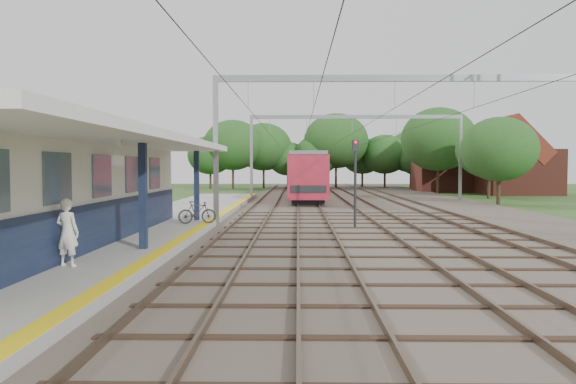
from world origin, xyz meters
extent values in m
plane|color=#2D4C1E|center=(0.00, 0.00, 0.00)|extent=(160.00, 160.00, 0.00)
cube|color=#473D33|center=(4.00, 30.00, 0.05)|extent=(18.00, 90.00, 0.10)
cube|color=gray|center=(-7.50, 14.00, 0.17)|extent=(5.00, 52.00, 0.35)
cube|color=yellow|center=(-5.25, 14.00, 0.35)|extent=(0.45, 52.00, 0.01)
cube|color=beige|center=(-8.90, 7.00, 2.05)|extent=(3.20, 18.00, 3.40)
cube|color=#101A34|center=(-7.28, 7.00, 1.05)|extent=(0.06, 18.00, 1.40)
cube|color=slate|center=(-7.27, 7.00, 2.55)|extent=(0.05, 16.00, 1.30)
cube|color=#101A34|center=(-5.90, 6.00, 1.95)|extent=(0.22, 0.22, 3.20)
cube|color=#101A34|center=(-5.90, 15.00, 1.95)|extent=(0.22, 0.22, 3.20)
cube|color=silver|center=(-7.80, 6.00, 3.67)|extent=(6.40, 20.00, 0.24)
cube|color=white|center=(-6.00, 4.00, 3.00)|extent=(0.06, 0.85, 0.26)
cube|color=brown|center=(-4.22, 30.00, 0.17)|extent=(0.07, 88.00, 0.15)
cube|color=brown|center=(-2.78, 30.00, 0.17)|extent=(0.07, 88.00, 0.15)
cube|color=brown|center=(-1.22, 30.00, 0.17)|extent=(0.07, 88.00, 0.15)
cube|color=brown|center=(0.22, 30.00, 0.17)|extent=(0.07, 88.00, 0.15)
cube|color=brown|center=(2.48, 30.00, 0.17)|extent=(0.07, 88.00, 0.15)
cube|color=brown|center=(3.92, 30.00, 0.17)|extent=(0.07, 88.00, 0.15)
cube|color=brown|center=(6.08, 30.00, 0.17)|extent=(0.07, 88.00, 0.15)
cube|color=brown|center=(7.52, 30.00, 0.17)|extent=(0.07, 88.00, 0.15)
cube|color=gray|center=(-5.00, 15.00, 3.50)|extent=(0.22, 0.22, 7.00)
cube|color=gray|center=(3.50, 15.00, 6.85)|extent=(17.00, 0.20, 0.30)
cube|color=gray|center=(-5.00, 35.00, 3.50)|extent=(0.22, 0.22, 7.00)
cube|color=gray|center=(12.00, 35.00, 3.50)|extent=(0.22, 0.22, 7.00)
cube|color=gray|center=(3.50, 35.00, 6.85)|extent=(17.00, 0.20, 0.30)
cylinder|color=black|center=(-3.50, 30.00, 5.50)|extent=(0.02, 88.00, 0.02)
cylinder|color=black|center=(-0.50, 30.00, 5.50)|extent=(0.02, 88.00, 0.02)
cylinder|color=black|center=(3.20, 30.00, 5.50)|extent=(0.02, 88.00, 0.02)
cylinder|color=black|center=(6.80, 30.00, 5.50)|extent=(0.02, 88.00, 0.02)
cylinder|color=#382619|center=(-10.00, 61.00, 1.44)|extent=(0.28, 0.28, 2.88)
ellipsoid|color=#1C4117|center=(-10.00, 61.00, 4.96)|extent=(6.72, 6.72, 5.76)
cylinder|color=#382619|center=(-4.00, 63.00, 1.26)|extent=(0.28, 0.28, 2.52)
ellipsoid|color=#1C4117|center=(-4.00, 63.00, 4.34)|extent=(5.88, 5.88, 5.04)
cylinder|color=#382619|center=(2.00, 60.00, 1.62)|extent=(0.28, 0.28, 3.24)
ellipsoid|color=#1C4117|center=(2.00, 60.00, 5.58)|extent=(7.56, 7.56, 6.48)
cylinder|color=#382619|center=(8.00, 62.00, 1.35)|extent=(0.28, 0.28, 2.70)
ellipsoid|color=#1C4117|center=(8.00, 62.00, 4.65)|extent=(6.30, 6.30, 5.40)
cylinder|color=#382619|center=(14.50, 38.00, 1.26)|extent=(0.28, 0.28, 2.52)
ellipsoid|color=#1C4117|center=(14.50, 38.00, 4.34)|extent=(5.88, 5.88, 5.04)
cylinder|color=#382619|center=(15.00, 54.00, 1.44)|extent=(0.28, 0.28, 2.88)
ellipsoid|color=#1C4117|center=(15.00, 54.00, 4.96)|extent=(6.72, 6.72, 5.76)
cube|color=brown|center=(21.00, 46.00, 2.25)|extent=(7.00, 6.00, 4.50)
cube|color=maroon|center=(21.00, 46.00, 5.40)|extent=(4.99, 6.12, 4.99)
cube|color=brown|center=(16.00, 52.00, 2.50)|extent=(8.00, 6.00, 5.00)
cube|color=maroon|center=(16.00, 52.00, 5.90)|extent=(5.52, 6.12, 5.52)
imported|color=silver|center=(-6.97, 2.99, 1.20)|extent=(0.70, 0.55, 1.70)
imported|color=black|center=(-5.60, 13.43, 0.84)|extent=(1.70, 0.92, 0.98)
cube|color=black|center=(-0.50, 35.84, 0.32)|extent=(2.29, 16.32, 0.44)
cube|color=maroon|center=(-0.50, 35.84, 2.10)|extent=(2.86, 17.74, 3.10)
cube|color=black|center=(-0.50, 35.84, 2.42)|extent=(2.90, 16.32, 0.89)
cube|color=slate|center=(-0.50, 35.84, 3.77)|extent=(2.63, 17.74, 0.28)
cube|color=black|center=(-0.50, 54.18, 0.32)|extent=(2.29, 16.32, 0.44)
cube|color=maroon|center=(-0.50, 54.18, 2.10)|extent=(2.86, 17.74, 3.10)
cube|color=black|center=(-0.50, 54.18, 2.42)|extent=(2.90, 16.32, 0.89)
cube|color=slate|center=(-0.50, 54.18, 3.77)|extent=(2.63, 17.74, 0.28)
cylinder|color=black|center=(1.35, 14.33, 1.83)|extent=(0.15, 0.15, 3.66)
cube|color=black|center=(1.35, 14.33, 3.76)|extent=(0.31, 0.23, 0.50)
sphere|color=red|center=(1.35, 14.23, 3.91)|extent=(0.13, 0.13, 0.13)
camera|label=1|loc=(-1.24, -10.81, 2.85)|focal=35.00mm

